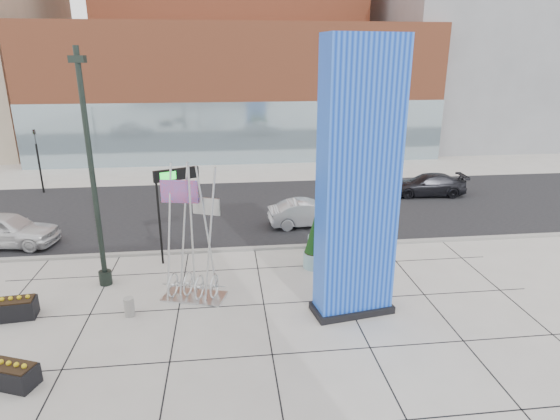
{
  "coord_description": "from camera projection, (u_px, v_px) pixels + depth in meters",
  "views": [
    {
      "loc": [
        -0.16,
        -15.8,
        8.46
      ],
      "look_at": [
        1.94,
        2.0,
        2.54
      ],
      "focal_mm": 30.0,
      "sensor_mm": 36.0,
      "label": 1
    }
  ],
  "objects": [
    {
      "name": "car_white_west",
      "position": [
        6.0,
        230.0,
        21.63
      ],
      "size": [
        4.89,
        2.58,
        1.59
      ],
      "primitive_type": "imported",
      "rotation": [
        0.0,
        0.0,
        1.41
      ],
      "color": "silver",
      "rests_on": "ground"
    },
    {
      "name": "lamp_post",
      "position": [
        95.0,
        195.0,
        17.1
      ],
      "size": [
        0.59,
        0.48,
        8.8
      ],
      "rotation": [
        0.0,
        0.0,
        -0.2
      ],
      "color": "black",
      "rests_on": "ground"
    },
    {
      "name": "round_planter_west",
      "position": [
        315.0,
        242.0,
        19.34
      ],
      "size": [
        0.96,
        0.96,
        2.39
      ],
      "color": "#86B0B4",
      "rests_on": "ground"
    },
    {
      "name": "tower_podium",
      "position": [
        236.0,
        91.0,
        41.41
      ],
      "size": [
        34.0,
        10.0,
        11.0
      ],
      "primitive_type": "cube",
      "color": "#AE5332",
      "rests_on": "ground"
    },
    {
      "name": "concrete_bollard",
      "position": [
        129.0,
        307.0,
        15.9
      ],
      "size": [
        0.34,
        0.34,
        0.67
      ],
      "primitive_type": "cylinder",
      "color": "gray",
      "rests_on": "ground"
    },
    {
      "name": "street_asphalt",
      "position": [
        231.0,
        210.0,
        26.99
      ],
      "size": [
        80.0,
        12.0,
        0.02
      ],
      "primitive_type": "cube",
      "color": "black",
      "rests_on": "ground"
    },
    {
      "name": "ground",
      "position": [
        235.0,
        292.0,
        17.57
      ],
      "size": [
        160.0,
        160.0,
        0.0
      ],
      "primitive_type": "plane",
      "color": "#9E9991",
      "rests_on": "ground"
    },
    {
      "name": "blue_pylon",
      "position": [
        358.0,
        189.0,
        14.92
      ],
      "size": [
        2.9,
        1.66,
        9.1
      ],
      "rotation": [
        0.0,
        0.0,
        0.17
      ],
      "color": "#0B33B1",
      "rests_on": "ground"
    },
    {
      "name": "overhead_street_sign",
      "position": [
        174.0,
        184.0,
        19.02
      ],
      "size": [
        1.81,
        0.94,
        4.05
      ],
      "rotation": [
        0.0,
        0.0,
        0.42
      ],
      "color": "black",
      "rests_on": "ground"
    },
    {
      "name": "box_planter_south",
      "position": [
        11.0,
        374.0,
        12.53
      ],
      "size": [
        1.52,
        1.13,
        0.75
      ],
      "rotation": [
        0.0,
        0.0,
        -0.37
      ],
      "color": "black",
      "rests_on": "ground"
    },
    {
      "name": "car_silver_mid",
      "position": [
        308.0,
        213.0,
        24.27
      ],
      "size": [
        4.21,
        1.71,
        1.36
      ],
      "primitive_type": "imported",
      "rotation": [
        0.0,
        0.0,
        1.64
      ],
      "color": "#A8A9B0",
      "rests_on": "ground"
    },
    {
      "name": "curb_edge",
      "position": [
        233.0,
        249.0,
        21.32
      ],
      "size": [
        80.0,
        0.3,
        0.12
      ],
      "primitive_type": "cube",
      "color": "gray",
      "rests_on": "ground"
    },
    {
      "name": "round_planter_mid",
      "position": [
        319.0,
        226.0,
        21.02
      ],
      "size": [
        1.0,
        1.0,
        2.49
      ],
      "color": "#86B0B4",
      "rests_on": "ground"
    },
    {
      "name": "round_planter_east",
      "position": [
        334.0,
        227.0,
        21.13
      ],
      "size": [
        0.93,
        0.93,
        2.33
      ],
      "color": "#86B0B4",
      "rests_on": "ground"
    },
    {
      "name": "car_dark_east",
      "position": [
        428.0,
        185.0,
        29.59
      ],
      "size": [
        4.83,
        2.27,
        1.36
      ],
      "primitive_type": "imported",
      "rotation": [
        0.0,
        0.0,
        -1.65
      ],
      "color": "black",
      "rests_on": "ground"
    },
    {
      "name": "traffic_signal",
      "position": [
        38.0,
        158.0,
        29.65
      ],
      "size": [
        0.15,
        0.18,
        4.1
      ],
      "color": "black",
      "rests_on": "ground"
    },
    {
      "name": "building_grey_parking",
      "position": [
        479.0,
        50.0,
        47.81
      ],
      "size": [
        20.0,
        18.0,
        18.0
      ],
      "primitive_type": "cube",
      "color": "slate",
      "rests_on": "ground"
    },
    {
      "name": "box_planter_north",
      "position": [
        12.0,
        308.0,
        15.76
      ],
      "size": [
        1.54,
        0.89,
        0.81
      ],
      "rotation": [
        0.0,
        0.0,
        0.11
      ],
      "color": "black",
      "rests_on": "ground"
    },
    {
      "name": "public_art_sculpture",
      "position": [
        193.0,
        264.0,
        16.81
      ],
      "size": [
        2.45,
        1.72,
        5.04
      ],
      "rotation": [
        0.0,
        0.0,
        -0.3
      ],
      "color": "silver",
      "rests_on": "ground"
    },
    {
      "name": "tower_glass_front",
      "position": [
        239.0,
        133.0,
        37.83
      ],
      "size": [
        34.0,
        0.6,
        5.0
      ],
      "primitive_type": "cube",
      "color": "#8CA5B2",
      "rests_on": "ground"
    }
  ]
}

